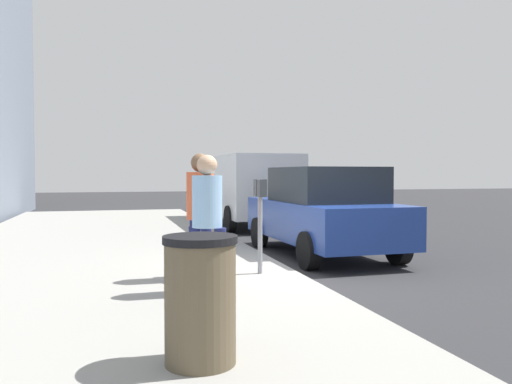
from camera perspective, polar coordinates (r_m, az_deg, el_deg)
ground_plane at (r=8.43m, az=3.59°, el=-9.21°), size 80.00×80.00×0.00m
sidewalk_slab at (r=7.98m, az=-17.52°, el=-9.39°), size 28.00×6.00×0.15m
parking_meter at (r=7.72m, az=0.46°, el=-1.51°), size 0.36×0.12×1.41m
pedestrian_at_meter at (r=7.39m, az=-6.15°, el=-1.40°), size 0.52×0.39×1.78m
pedestrian_bystander at (r=6.51m, az=-5.40°, el=-2.21°), size 0.40×0.43×1.73m
parked_sedan_near at (r=10.49m, az=7.35°, el=-2.07°), size 4.44×2.05×1.77m
parked_van_far at (r=16.20m, az=-0.93°, el=0.67°), size 5.22×2.15×2.18m
trash_bin at (r=4.17m, az=-6.15°, el=-11.66°), size 0.59×0.59×1.01m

